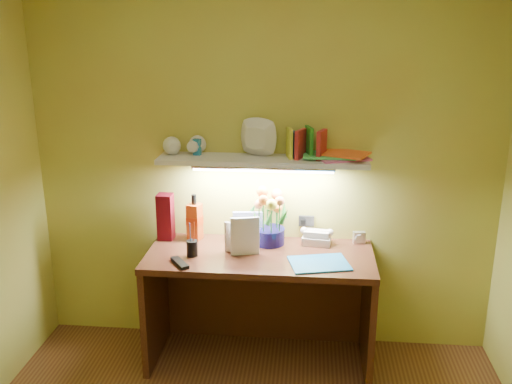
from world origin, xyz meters
TOP-DOWN VIEW (x-y plane):
  - desk at (0.00, 1.20)m, footprint 1.40×0.60m
  - flower_bouquet at (0.04, 1.38)m, footprint 0.24×0.24m
  - telephone at (0.35, 1.40)m, footprint 0.19×0.15m
  - desk_clock at (0.62, 1.44)m, footprint 0.08×0.05m
  - whisky_bottle at (-0.44, 1.40)m, footprint 0.10×0.10m
  - whisky_box at (-0.63, 1.39)m, footprint 0.10×0.10m
  - pen_cup at (-0.41, 1.13)m, footprint 0.07×0.07m
  - art_card at (-0.09, 1.39)m, footprint 0.20×0.06m
  - tv_remote at (-0.46, 1.00)m, footprint 0.14×0.17m
  - blue_folder at (0.36, 1.08)m, footprint 0.39×0.32m
  - desk_book_a at (-0.22, 1.21)m, footprint 0.15×0.02m
  - desk_book_b at (-0.18, 1.16)m, footprint 0.18×0.05m
  - wall_shelf at (0.01, 1.38)m, footprint 1.32×0.34m

SIDE VIEW (x-z plane):
  - desk at x=0.00m, z-range 0.00..0.75m
  - blue_folder at x=0.36m, z-range 0.75..0.76m
  - tv_remote at x=-0.46m, z-range 0.75..0.77m
  - desk_clock at x=0.62m, z-range 0.75..0.83m
  - telephone at x=0.35m, z-range 0.75..0.86m
  - pen_cup at x=-0.41m, z-range 0.75..0.92m
  - desk_book_a at x=-0.22m, z-range 0.75..0.95m
  - art_card at x=-0.09m, z-range 0.75..0.95m
  - desk_book_b at x=-0.18m, z-range 0.75..0.99m
  - whisky_box at x=-0.63m, z-range 0.75..1.05m
  - whisky_bottle at x=-0.44m, z-range 0.75..1.06m
  - flower_bouquet at x=0.04m, z-range 0.75..1.11m
  - wall_shelf at x=0.01m, z-range 1.22..1.44m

